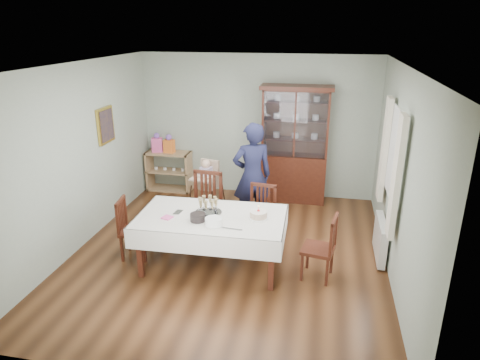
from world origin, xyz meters
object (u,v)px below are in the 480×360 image
(chair_end_left, at_px, (135,240))
(high_chair, at_px, (207,195))
(sideboard, at_px, (169,171))
(chair_far_right, at_px, (260,228))
(china_cabinet, at_px, (295,143))
(birthday_cake, at_px, (258,215))
(dining_table, at_px, (212,241))
(champagne_tray, at_px, (208,209))
(woman, at_px, (252,176))
(gift_bag_orange, at_px, (169,144))
(chair_end_right, at_px, (319,259))
(chair_far_left, at_px, (205,221))
(gift_bag_pink, at_px, (157,143))

(chair_end_left, relative_size, high_chair, 0.85)
(sideboard, height_order, chair_far_right, chair_far_right)
(china_cabinet, bearing_deg, birthday_cake, -95.91)
(high_chair, bearing_deg, china_cabinet, 52.68)
(dining_table, bearing_deg, champagne_tray, 130.11)
(woman, xyz_separation_m, high_chair, (-0.83, 0.21, -0.48))
(gift_bag_orange, bearing_deg, high_chair, -45.69)
(china_cabinet, distance_m, gift_bag_orange, 2.47)
(chair_far_right, xyz_separation_m, gift_bag_orange, (-2.12, 1.93, 0.68))
(chair_end_right, bearing_deg, gift_bag_orange, -120.98)
(chair_far_left, height_order, gift_bag_orange, gift_bag_orange)
(birthday_cake, bearing_deg, dining_table, -174.82)
(chair_far_left, relative_size, champagne_tray, 2.91)
(champagne_tray, bearing_deg, birthday_cake, -1.22)
(chair_far_left, height_order, high_chair, chair_far_left)
(chair_end_right, relative_size, gift_bag_pink, 2.35)
(chair_far_right, relative_size, gift_bag_pink, 2.44)
(china_cabinet, bearing_deg, dining_table, -108.91)
(sideboard, distance_m, gift_bag_pink, 0.61)
(dining_table, relative_size, chair_end_left, 2.29)
(china_cabinet, relative_size, high_chair, 2.08)
(chair_far_left, relative_size, chair_end_left, 1.21)
(dining_table, height_order, woman, woman)
(gift_bag_pink, xyz_separation_m, gift_bag_orange, (0.25, -0.00, -0.01))
(chair_end_left, xyz_separation_m, gift_bag_pink, (-0.65, 2.61, 0.71))
(dining_table, distance_m, chair_far_right, 0.91)
(sideboard, relative_size, chair_end_left, 1.02)
(china_cabinet, xyz_separation_m, sideboard, (-2.50, 0.02, -0.72))
(chair_far_right, height_order, chair_end_left, chair_far_right)
(chair_end_left, bearing_deg, chair_far_right, -75.94)
(china_cabinet, height_order, chair_far_left, china_cabinet)
(china_cabinet, height_order, gift_bag_orange, china_cabinet)
(champagne_tray, distance_m, birthday_cake, 0.70)
(china_cabinet, bearing_deg, woman, -114.11)
(chair_far_left, height_order, birthday_cake, chair_far_left)
(sideboard, distance_m, chair_end_right, 4.06)
(sideboard, bearing_deg, gift_bag_orange, -27.88)
(dining_table, distance_m, woman, 1.47)
(high_chair, bearing_deg, chair_end_right, -23.50)
(sideboard, relative_size, gift_bag_orange, 2.47)
(chair_far_left, height_order, gift_bag_pink, gift_bag_pink)
(dining_table, relative_size, sideboard, 2.25)
(birthday_cake, bearing_deg, chair_far_right, 96.67)
(champagne_tray, bearing_deg, chair_end_right, -3.17)
(china_cabinet, xyz_separation_m, chair_end_right, (0.56, -2.65, -0.86))
(woman, distance_m, gift_bag_orange, 2.29)
(sideboard, distance_m, birthday_cake, 3.45)
(high_chair, distance_m, birthday_cake, 1.92)
(dining_table, distance_m, chair_end_right, 1.47)
(dining_table, bearing_deg, high_chair, 107.86)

